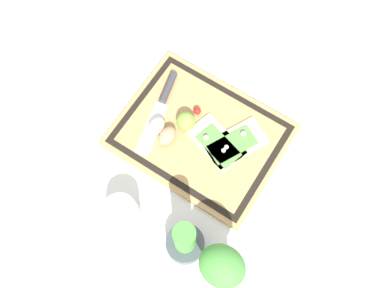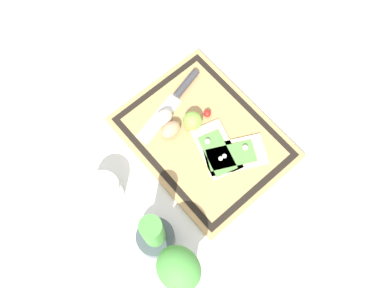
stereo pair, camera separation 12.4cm
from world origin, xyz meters
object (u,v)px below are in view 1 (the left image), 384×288
sauce_jar (122,213)px  lime (185,123)px  egg_brown (167,136)px  herb_glass (221,268)px  pizza_slice_near (235,143)px  knife (163,99)px  herb_pot (185,242)px  pizza_slice_far (216,144)px  egg_pink (156,126)px  cherry_tomato_red (197,111)px

sauce_jar → lime: bearing=-90.1°
egg_brown → herb_glass: bearing=143.3°
pizza_slice_near → egg_brown: size_ratio=3.23×
knife → herb_glass: size_ratio=1.33×
knife → pizza_slice_near: bearing=179.0°
knife → sauce_jar: bearing=106.0°
herb_pot → pizza_slice_far: bearing=-74.3°
pizza_slice_near → knife: size_ratio=0.72×
egg_brown → sauce_jar: sauce_jar is taller
egg_pink → herb_pot: 0.34m
pizza_slice_near → lime: 0.15m
cherry_tomato_red → egg_pink: bearing=57.1°
sauce_jar → herb_glass: size_ratio=0.45×
herb_pot → lime: bearing=-57.0°
lime → sauce_jar: bearing=89.9°
cherry_tomato_red → sauce_jar: 0.36m
pizza_slice_near → herb_pot: (-0.03, 0.31, 0.05)m
knife → cherry_tomato_red: 0.10m
egg_pink → herb_glass: bearing=146.0°
pizza_slice_far → herb_glass: herb_glass is taller
egg_brown → egg_pink: same height
egg_brown → herb_pot: (-0.20, 0.22, 0.03)m
lime → herb_glass: (-0.29, 0.29, 0.07)m
pizza_slice_near → pizza_slice_far: same height
egg_pink → cherry_tomato_red: bearing=-122.9°
pizza_slice_near → egg_brown: 0.19m
egg_pink → egg_brown: bearing=171.1°
sauce_jar → herb_glass: (-0.29, -0.01, 0.08)m
knife → lime: bearing=160.4°
egg_pink → herb_glass: size_ratio=0.30×
egg_brown → cherry_tomato_red: 0.12m
herb_glass → herb_pot: bearing=-5.2°
pizza_slice_far → sauce_jar: size_ratio=1.96×
cherry_tomato_red → lime: bearing=84.6°
egg_pink → sauce_jar: size_ratio=0.65×
pizza_slice_far → egg_pink: size_ratio=3.01×
knife → sauce_jar: size_ratio=2.92×
egg_pink → herb_glass: (-0.35, 0.24, 0.08)m
knife → cherry_tomato_red: same height
pizza_slice_near → sauce_jar: size_ratio=2.11×
cherry_tomato_red → herb_pot: herb_pot is taller
pizza_slice_far → lime: bearing=-0.1°
egg_brown → herb_glass: size_ratio=0.30×
pizza_slice_far → egg_pink: egg_pink is taller
pizza_slice_near → herb_glass: size_ratio=0.96×
knife → egg_brown: (-0.08, 0.09, 0.01)m
pizza_slice_near → herb_pot: herb_pot is taller
pizza_slice_near → egg_brown: (0.17, 0.09, 0.02)m
egg_brown → egg_pink: 0.04m
pizza_slice_near → egg_brown: bearing=27.5°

